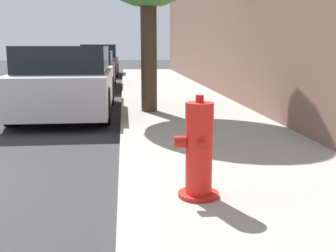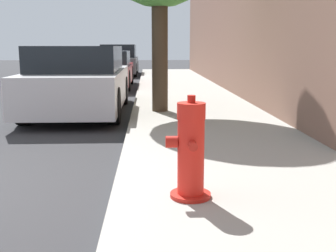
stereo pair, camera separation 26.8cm
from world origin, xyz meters
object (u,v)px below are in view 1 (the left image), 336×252
at_px(parked_car_mid, 88,70).
at_px(parked_car_far, 100,61).
at_px(fire_hydrant, 199,152).
at_px(parked_car_near, 67,81).

distance_m(parked_car_mid, parked_car_far, 6.39).
height_order(fire_hydrant, parked_car_mid, parked_car_mid).
distance_m(parked_car_near, parked_car_mid, 5.60).
relative_size(parked_car_mid, parked_car_far, 0.96).
bearing_deg(fire_hydrant, parked_car_mid, 99.29).
relative_size(parked_car_near, parked_car_far, 0.98).
height_order(fire_hydrant, parked_car_near, parked_car_near).
bearing_deg(parked_car_far, fire_hydrant, -84.20).
bearing_deg(parked_car_far, parked_car_near, -90.06).
relative_size(parked_car_near, parked_car_mid, 1.02).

